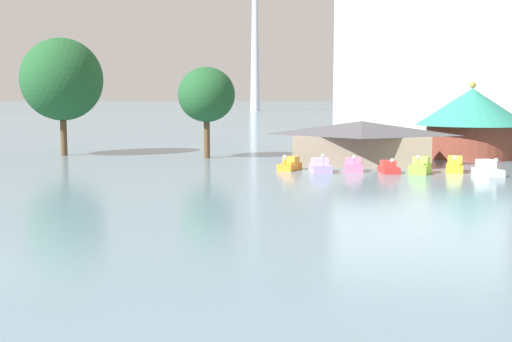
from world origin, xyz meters
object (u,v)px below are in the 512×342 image
(background_building_block, at_px, (419,61))
(pedal_boat_pink, at_px, (353,166))
(pedal_boat_lavender, at_px, (320,167))
(green_roof_pavilion, at_px, (471,119))
(shoreline_tree_mid, at_px, (206,95))
(pedal_boat_orange, at_px, (290,165))
(pedal_boat_red, at_px, (389,168))
(pedal_boat_yellow, at_px, (455,166))
(boathouse, at_px, (362,141))
(shoreline_tree_tall_left, at_px, (62,80))
(pedal_boat_lime, at_px, (420,167))
(pedal_boat_white, at_px, (488,169))

(background_building_block, bearing_deg, pedal_boat_pink, -99.56)
(pedal_boat_lavender, bearing_deg, green_roof_pavilion, 124.29)
(pedal_boat_pink, height_order, shoreline_tree_mid, shoreline_tree_mid)
(pedal_boat_orange, xyz_separation_m, green_roof_pavilion, (17.78, 14.90, 3.67))
(pedal_boat_orange, distance_m, pedal_boat_lavender, 3.12)
(green_roof_pavilion, bearing_deg, pedal_boat_red, -119.98)
(pedal_boat_orange, height_order, green_roof_pavilion, green_roof_pavilion)
(pedal_boat_lavender, distance_m, pedal_boat_yellow, 11.76)
(pedal_boat_lavender, xyz_separation_m, boathouse, (3.43, 7.84, 1.71))
(green_roof_pavilion, relative_size, shoreline_tree_tall_left, 0.91)
(shoreline_tree_tall_left, bearing_deg, green_roof_pavilion, 6.28)
(background_building_block, bearing_deg, pedal_boat_orange, -105.05)
(pedal_boat_lavender, height_order, pedal_boat_red, pedal_boat_lavender)
(pedal_boat_lime, relative_size, green_roof_pavilion, 0.25)
(pedal_boat_yellow, height_order, boathouse, boathouse)
(pedal_boat_lime, relative_size, background_building_block, 0.11)
(pedal_boat_pink, height_order, shoreline_tree_tall_left, shoreline_tree_tall_left)
(pedal_boat_lavender, relative_size, pedal_boat_red, 1.19)
(pedal_boat_pink, bearing_deg, pedal_boat_lime, 79.45)
(pedal_boat_red, bearing_deg, boathouse, -174.78)
(pedal_boat_white, bearing_deg, pedal_boat_orange, -114.93)
(pedal_boat_pink, distance_m, shoreline_tree_mid, 19.69)
(green_roof_pavilion, bearing_deg, shoreline_tree_tall_left, -173.72)
(boathouse, bearing_deg, pedal_boat_white, -37.18)
(pedal_boat_lime, xyz_separation_m, shoreline_tree_mid, (-21.50, 10.61, 6.17))
(pedal_boat_red, xyz_separation_m, green_roof_pavilion, (9.09, 15.75, 3.72))
(pedal_boat_yellow, xyz_separation_m, green_roof_pavilion, (3.38, 14.12, 3.60))
(pedal_boat_red, relative_size, pedal_boat_yellow, 1.01)
(pedal_boat_lime, xyz_separation_m, shoreline_tree_tall_left, (-37.99, 10.82, 7.87))
(pedal_boat_pink, bearing_deg, green_roof_pavilion, 136.86)
(background_building_block, bearing_deg, pedal_boat_lavender, -102.07)
(pedal_boat_lavender, distance_m, pedal_boat_lime, 8.55)
(green_roof_pavilion, relative_size, shoreline_tree_mid, 1.22)
(pedal_boat_lime, bearing_deg, shoreline_tree_mid, -101.28)
(green_roof_pavilion, bearing_deg, pedal_boat_pink, -128.81)
(pedal_boat_pink, distance_m, pedal_boat_white, 11.18)
(pedal_boat_orange, relative_size, boathouse, 0.21)
(pedal_boat_red, height_order, shoreline_tree_tall_left, shoreline_tree_tall_left)
(pedal_boat_red, bearing_deg, shoreline_tree_tall_left, -120.10)
(pedal_boat_yellow, bearing_deg, pedal_boat_lime, -54.79)
(pedal_boat_orange, bearing_deg, shoreline_tree_tall_left, -94.39)
(shoreline_tree_mid, bearing_deg, pedal_boat_red, -29.51)
(pedal_boat_white, distance_m, background_building_block, 59.15)
(pedal_boat_orange, distance_m, pedal_boat_pink, 5.65)
(pedal_boat_lavender, distance_m, pedal_boat_pink, 3.04)
(pedal_boat_pink, height_order, pedal_boat_red, pedal_boat_pink)
(pedal_boat_pink, height_order, boathouse, boathouse)
(pedal_boat_yellow, bearing_deg, boathouse, -117.61)
(pedal_boat_lavender, bearing_deg, shoreline_tree_mid, -143.68)
(pedal_boat_orange, distance_m, pedal_boat_lime, 11.39)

